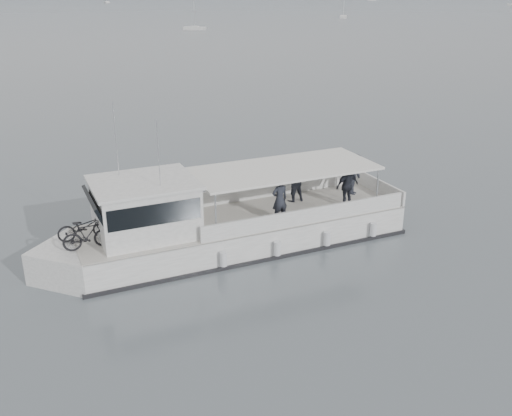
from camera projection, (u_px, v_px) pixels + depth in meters
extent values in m
plane|color=#545C63|center=(151.00, 228.00, 25.33)|extent=(1400.00, 1400.00, 0.00)
cube|color=white|center=(244.00, 233.00, 23.58)|extent=(13.90, 7.13, 1.45)
cube|color=white|center=(77.00, 264.00, 21.01)|extent=(3.50, 3.50, 1.45)
cube|color=beige|center=(244.00, 217.00, 23.31)|extent=(13.90, 7.13, 0.07)
cube|color=black|center=(244.00, 243.00, 23.74)|extent=(14.15, 7.32, 0.20)
cube|color=white|center=(270.00, 190.00, 25.42)|extent=(8.64, 2.57, 0.67)
cube|color=white|center=(308.00, 216.00, 22.49)|extent=(8.64, 2.57, 0.67)
cube|color=white|center=(379.00, 187.00, 25.73)|extent=(1.09, 3.47, 0.67)
cube|color=white|center=(145.00, 209.00, 21.40)|extent=(4.27, 3.89, 2.01)
cube|color=black|center=(98.00, 212.00, 20.68)|extent=(1.37, 2.86, 1.30)
cube|color=black|center=(145.00, 201.00, 21.28)|extent=(4.07, 3.87, 0.78)
cube|color=white|center=(143.00, 182.00, 21.01)|extent=(4.55, 4.17, 0.11)
cube|color=white|center=(284.00, 169.00, 23.32)|extent=(8.24, 5.32, 0.09)
cylinder|color=silver|center=(216.00, 216.00, 20.96)|extent=(0.08, 0.08, 1.85)
cylinder|color=silver|center=(189.00, 190.00, 23.61)|extent=(0.08, 0.08, 1.85)
cylinder|color=silver|center=(377.00, 189.00, 23.69)|extent=(0.08, 0.08, 1.85)
cylinder|color=silver|center=(337.00, 169.00, 26.35)|extent=(0.08, 0.08, 1.85)
cylinder|color=silver|center=(116.00, 139.00, 21.07)|extent=(0.04, 0.04, 2.91)
cylinder|color=silver|center=(159.00, 154.00, 20.07)|extent=(0.04, 0.04, 2.46)
cylinder|color=silver|center=(223.00, 259.00, 21.24)|extent=(0.33, 0.33, 0.56)
cylinder|color=silver|center=(277.00, 248.00, 22.10)|extent=(0.33, 0.33, 0.56)
cylinder|color=silver|center=(327.00, 239.00, 22.95)|extent=(0.33, 0.33, 0.56)
cylinder|color=silver|center=(373.00, 229.00, 23.81)|extent=(0.33, 0.33, 0.56)
imported|color=black|center=(84.00, 227.00, 21.11)|extent=(2.03, 1.17, 1.01)
imported|color=black|center=(87.00, 235.00, 20.34)|extent=(1.84, 0.97, 1.06)
imported|color=#262932|center=(280.00, 200.00, 22.54)|extent=(0.80, 0.66, 1.88)
imported|color=#262932|center=(294.00, 181.00, 24.65)|extent=(1.05, 0.90, 1.88)
imported|color=#262932|center=(347.00, 185.00, 24.10)|extent=(1.19, 0.84, 1.88)
imported|color=#262932|center=(355.00, 175.00, 25.48)|extent=(1.26, 1.40, 1.88)
cube|color=white|center=(372.00, 0.00, 376.07)|extent=(5.59, 2.51, 0.75)
cube|color=white|center=(107.00, 2.00, 326.36)|extent=(4.13, 7.03, 0.75)
cube|color=white|center=(107.00, 2.00, 326.24)|extent=(2.52, 2.81, 0.45)
cube|color=white|center=(343.00, 17.00, 180.91)|extent=(3.80, 6.52, 0.75)
cube|color=white|center=(343.00, 16.00, 180.79)|extent=(2.32, 2.60, 0.45)
cylinder|color=silver|center=(344.00, 5.00, 179.54)|extent=(0.08, 0.08, 6.84)
cube|color=white|center=(195.00, 28.00, 134.64)|extent=(5.43, 3.16, 0.75)
cube|color=white|center=(195.00, 27.00, 134.53)|extent=(2.17, 1.93, 0.45)
cylinder|color=silver|center=(194.00, 14.00, 133.49)|extent=(0.08, 0.08, 5.68)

